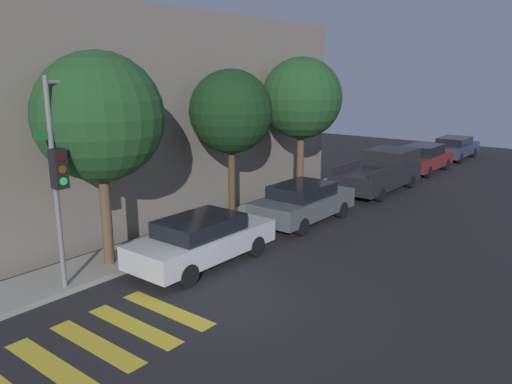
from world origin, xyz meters
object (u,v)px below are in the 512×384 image
at_px(sedan_middle, 303,202).
at_px(sedan_tail_of_row, 454,147).
at_px(tree_far_end, 301,99).
at_px(tree_midblock, 231,112).
at_px(traffic_light_pole, 69,152).
at_px(pickup_truck, 381,171).
at_px(sedan_far_end, 423,158).
at_px(tree_near_corner, 99,117).
at_px(sedan_near_corner, 202,239).

relative_size(sedan_middle, sedan_tail_of_row, 0.94).
distance_m(sedan_tail_of_row, tree_far_end, 14.84).
distance_m(sedan_tail_of_row, tree_midblock, 18.91).
xyz_separation_m(traffic_light_pole, pickup_truck, (14.38, -1.27, -2.50)).
distance_m(pickup_truck, sedan_tail_of_row, 10.49).
bearing_deg(tree_midblock, sedan_tail_of_row, -5.51).
bearing_deg(sedan_tail_of_row, sedan_far_end, 180.00).
bearing_deg(sedan_tail_of_row, sedan_middle, 180.00).
relative_size(pickup_truck, tree_far_end, 0.90).
bearing_deg(sedan_tail_of_row, tree_near_corner, 175.66).
xyz_separation_m(sedan_far_end, tree_near_corner, (-18.38, 1.79, 3.29)).
distance_m(sedan_tail_of_row, tree_near_corner, 23.92).
xyz_separation_m(sedan_near_corner, tree_midblock, (3.31, 1.79, 3.16)).
height_order(traffic_light_pole, sedan_far_end, traffic_light_pole).
relative_size(traffic_light_pole, pickup_truck, 0.98).
height_order(sedan_tail_of_row, tree_midblock, tree_midblock).
bearing_deg(sedan_near_corner, pickup_truck, -0.00).
xyz_separation_m(sedan_near_corner, sedan_far_end, (16.62, 0.00, 0.04)).
relative_size(traffic_light_pole, sedan_middle, 1.20).
distance_m(pickup_truck, sedan_far_end, 5.25).
bearing_deg(tree_midblock, pickup_truck, -12.52).
xyz_separation_m(traffic_light_pole, sedan_tail_of_row, (24.86, -1.27, -2.66)).
distance_m(traffic_light_pole, tree_near_corner, 1.51).
xyz_separation_m(traffic_light_pole, sedan_middle, (8.04, -1.27, -2.63)).
bearing_deg(traffic_light_pole, sedan_far_end, -3.70).
xyz_separation_m(tree_near_corner, tree_far_end, (9.29, 0.00, 0.10)).
distance_m(sedan_near_corner, pickup_truck, 11.38).
bearing_deg(sedan_far_end, pickup_truck, -180.00).
relative_size(traffic_light_pole, sedan_near_corner, 1.17).
relative_size(sedan_near_corner, sedan_middle, 1.03).
relative_size(sedan_far_end, tree_far_end, 0.77).
relative_size(pickup_truck, tree_midblock, 0.98).
xyz_separation_m(sedan_tail_of_row, tree_near_corner, (-23.62, 1.79, 3.34)).
xyz_separation_m(traffic_light_pole, tree_near_corner, (1.24, 0.52, 0.68)).
bearing_deg(pickup_truck, sedan_near_corner, 180.00).
bearing_deg(sedan_middle, sedan_tail_of_row, -0.00).
xyz_separation_m(traffic_light_pole, tree_midblock, (6.31, 0.52, 0.51)).
distance_m(sedan_near_corner, tree_far_end, 8.47).
height_order(traffic_light_pole, tree_far_end, tree_far_end).
bearing_deg(tree_near_corner, pickup_truck, -7.77).
xyz_separation_m(sedan_near_corner, pickup_truck, (11.38, -0.00, 0.14)).
bearing_deg(tree_far_end, tree_near_corner, -180.00).
distance_m(sedan_near_corner, sedan_far_end, 16.62).
bearing_deg(pickup_truck, traffic_light_pole, 174.96).
bearing_deg(tree_near_corner, sedan_tail_of_row, -4.34).
bearing_deg(sedan_near_corner, traffic_light_pole, 157.08).
bearing_deg(sedan_far_end, tree_midblock, 172.34).
xyz_separation_m(tree_midblock, tree_far_end, (4.23, 0.00, 0.27)).
height_order(sedan_far_end, tree_midblock, tree_midblock).
bearing_deg(sedan_tail_of_row, traffic_light_pole, 177.08).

